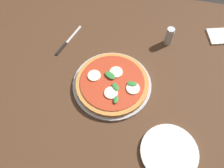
{
  "coord_description": "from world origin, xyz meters",
  "views": [
    {
      "loc": [
        0.11,
        -0.51,
        1.56
      ],
      "look_at": [
        0.01,
        -0.05,
        0.77
      ],
      "focal_mm": 38.35,
      "sensor_mm": 36.0,
      "label": 1
    }
  ],
  "objects_px": {
    "knife": "(66,44)",
    "napkin": "(223,36)",
    "pizza": "(112,83)",
    "plate_white": "(169,152)",
    "serving_tray": "(112,85)",
    "dining_table": "(112,86)",
    "pepper_shaker": "(169,36)"
  },
  "relations": [
    {
      "from": "napkin",
      "to": "pepper_shaker",
      "type": "bearing_deg",
      "value": -159.9
    },
    {
      "from": "napkin",
      "to": "dining_table",
      "type": "bearing_deg",
      "value": -146.15
    },
    {
      "from": "plate_white",
      "to": "pepper_shaker",
      "type": "xyz_separation_m",
      "value": [
        -0.05,
        0.47,
        0.03
      ]
    },
    {
      "from": "serving_tray",
      "to": "pepper_shaker",
      "type": "relative_size",
      "value": 3.6
    },
    {
      "from": "pizza",
      "to": "pepper_shaker",
      "type": "xyz_separation_m",
      "value": [
        0.19,
        0.26,
        0.02
      ]
    },
    {
      "from": "pizza",
      "to": "knife",
      "type": "height_order",
      "value": "pizza"
    },
    {
      "from": "plate_white",
      "to": "pepper_shaker",
      "type": "bearing_deg",
      "value": 95.82
    },
    {
      "from": "dining_table",
      "to": "napkin",
      "type": "xyz_separation_m",
      "value": [
        0.44,
        0.29,
        0.1
      ]
    },
    {
      "from": "serving_tray",
      "to": "pepper_shaker",
      "type": "bearing_deg",
      "value": 53.81
    },
    {
      "from": "napkin",
      "to": "plate_white",
      "type": "bearing_deg",
      "value": -108.65
    },
    {
      "from": "pepper_shaker",
      "to": "knife",
      "type": "bearing_deg",
      "value": -167.15
    },
    {
      "from": "napkin",
      "to": "knife",
      "type": "distance_m",
      "value": 0.69
    },
    {
      "from": "napkin",
      "to": "pepper_shaker",
      "type": "distance_m",
      "value": 0.26
    },
    {
      "from": "dining_table",
      "to": "serving_tray",
      "type": "xyz_separation_m",
      "value": [
        0.01,
        -0.05,
        0.1
      ]
    },
    {
      "from": "serving_tray",
      "to": "pizza",
      "type": "height_order",
      "value": "pizza"
    },
    {
      "from": "pizza",
      "to": "pepper_shaker",
      "type": "height_order",
      "value": "pepper_shaker"
    },
    {
      "from": "dining_table",
      "to": "knife",
      "type": "relative_size",
      "value": 7.35
    },
    {
      "from": "napkin",
      "to": "knife",
      "type": "bearing_deg",
      "value": -164.5
    },
    {
      "from": "serving_tray",
      "to": "pepper_shaker",
      "type": "height_order",
      "value": "pepper_shaker"
    },
    {
      "from": "knife",
      "to": "pizza",
      "type": "bearing_deg",
      "value": -34.36
    },
    {
      "from": "serving_tray",
      "to": "pizza",
      "type": "relative_size",
      "value": 1.09
    },
    {
      "from": "serving_tray",
      "to": "pepper_shaker",
      "type": "distance_m",
      "value": 0.32
    },
    {
      "from": "pizza",
      "to": "plate_white",
      "type": "distance_m",
      "value": 0.32
    },
    {
      "from": "pizza",
      "to": "napkin",
      "type": "bearing_deg",
      "value": 39.37
    },
    {
      "from": "knife",
      "to": "napkin",
      "type": "bearing_deg",
      "value": 15.5
    },
    {
      "from": "pepper_shaker",
      "to": "plate_white",
      "type": "bearing_deg",
      "value": -84.18
    },
    {
      "from": "serving_tray",
      "to": "napkin",
      "type": "xyz_separation_m",
      "value": [
        0.43,
        0.35,
        -0.0
      ]
    },
    {
      "from": "serving_tray",
      "to": "pizza",
      "type": "distance_m",
      "value": 0.02
    },
    {
      "from": "dining_table",
      "to": "pizza",
      "type": "relative_size",
      "value": 4.87
    },
    {
      "from": "plate_white",
      "to": "knife",
      "type": "bearing_deg",
      "value": 141.72
    },
    {
      "from": "dining_table",
      "to": "serving_tray",
      "type": "relative_size",
      "value": 4.45
    },
    {
      "from": "pizza",
      "to": "plate_white",
      "type": "relative_size",
      "value": 1.44
    }
  ]
}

